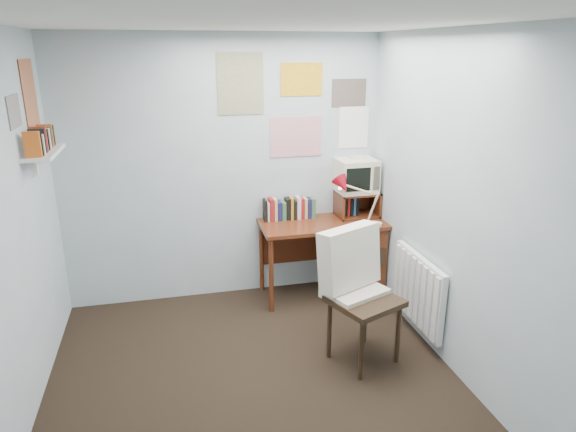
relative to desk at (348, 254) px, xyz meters
name	(u,v)px	position (x,y,z in m)	size (l,w,h in m)	color
ground	(261,400)	(-1.17, -1.48, -0.41)	(3.50, 3.50, 0.00)	black
back_wall	(224,171)	(-1.17, 0.27, 0.84)	(3.00, 0.02, 2.50)	#B0C1C9
right_wall	(470,216)	(0.33, -1.48, 0.84)	(0.02, 3.50, 2.50)	#B0C1C9
ceiling	(253,21)	(-1.17, -1.48, 2.09)	(3.00, 3.50, 0.02)	white
desk	(348,254)	(0.00, 0.00, 0.00)	(1.20, 0.55, 0.76)	#5E2915
desk_chair	(365,301)	(-0.29, -1.18, 0.11)	(0.52, 0.50, 1.03)	black
desk_lamp	(377,204)	(0.19, -0.22, 0.57)	(0.29, 0.25, 0.42)	#AC0B1B
tv_riser	(357,204)	(0.12, 0.11, 0.48)	(0.40, 0.30, 0.25)	#5E2915
crt_tv	(356,174)	(0.10, 0.13, 0.78)	(0.37, 0.34, 0.35)	beige
book_row	(294,208)	(-0.51, 0.18, 0.46)	(0.60, 0.14, 0.22)	#5E2915
radiator	(418,290)	(0.29, -0.93, 0.01)	(0.09, 0.80, 0.60)	white
wall_shelf	(44,152)	(-2.57, -0.38, 1.21)	(0.20, 0.62, 0.24)	white
posters_back	(296,105)	(-0.47, 0.26, 1.44)	(1.20, 0.01, 0.90)	white
posters_left	(22,100)	(-2.67, -0.38, 1.59)	(0.01, 0.70, 0.60)	white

